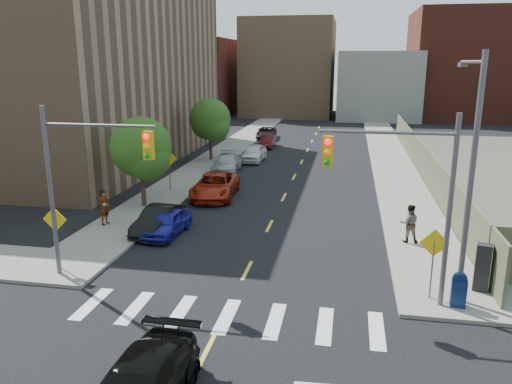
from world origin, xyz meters
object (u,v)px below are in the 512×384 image
at_px(payphone, 483,267).
at_px(pedestrian_east, 409,223).
at_px(parked_car_blue, 167,223).
at_px(parked_car_black, 158,220).
at_px(parked_car_maroon, 267,141).
at_px(parked_car_red, 215,186).
at_px(parked_car_silver, 227,163).
at_px(parked_car_white, 254,153).
at_px(parked_car_grey, 266,133).
at_px(mailbox, 459,290).
at_px(pedestrian_west, 104,207).

relative_size(payphone, pedestrian_east, 0.99).
bearing_deg(parked_car_blue, parked_car_black, 156.75).
bearing_deg(pedestrian_east, parked_car_maroon, -67.75).
relative_size(parked_car_red, parked_car_maroon, 1.42).
bearing_deg(parked_car_red, payphone, -44.48).
xyz_separation_m(parked_car_black, parked_car_silver, (0.00, 14.74, 0.04)).
bearing_deg(parked_car_silver, parked_car_red, -86.10).
xyz_separation_m(parked_car_maroon, pedestrian_east, (11.25, -26.45, 0.44)).
bearing_deg(parked_car_blue, parked_car_white, 91.86).
xyz_separation_m(parked_car_white, pedestrian_east, (11.25, -19.07, 0.34)).
height_order(parked_car_grey, pedestrian_east, pedestrian_east).
bearing_deg(parked_car_blue, mailbox, -19.54).
relative_size(parked_car_grey, pedestrian_west, 2.45).
bearing_deg(payphone, parked_car_silver, 143.09).
height_order(parked_car_maroon, pedestrian_east, pedestrian_east).
distance_m(payphone, pedestrian_west, 18.44).
distance_m(parked_car_grey, pedestrian_west, 32.77).
xyz_separation_m(parked_car_blue, parked_car_silver, (-0.58, 15.03, 0.06)).
distance_m(parked_car_black, pedestrian_east, 12.56).
bearing_deg(parked_car_silver, parked_car_black, -94.32).
xyz_separation_m(parked_car_red, parked_car_grey, (-0.89, 25.65, -0.12)).
xyz_separation_m(parked_car_silver, parked_car_grey, (0.19, 18.17, -0.06)).
relative_size(parked_car_black, parked_car_maroon, 1.04).
bearing_deg(parked_car_red, parked_car_silver, 94.37).
distance_m(parked_car_red, parked_car_white, 12.31).
bearing_deg(parked_car_black, parked_car_white, 89.82).
relative_size(parked_car_blue, parked_car_red, 0.69).
relative_size(mailbox, pedestrian_east, 0.68).
bearing_deg(payphone, parked_car_black, 178.84).
xyz_separation_m(mailbox, pedestrian_west, (-16.71, 6.26, 0.34)).
distance_m(parked_car_white, payphone, 27.48).
distance_m(parked_car_red, parked_car_maroon, 19.69).
xyz_separation_m(parked_car_black, parked_car_grey, (0.19, 32.91, -0.02)).
bearing_deg(pedestrian_west, parked_car_white, -4.59).
relative_size(parked_car_silver, parked_car_grey, 1.05).
height_order(parked_car_red, parked_car_maroon, parked_car_red).
height_order(parked_car_black, mailbox, mailbox).
bearing_deg(parked_car_white, pedestrian_east, -58.23).
bearing_deg(parked_car_maroon, parked_car_blue, -91.92).
distance_m(parked_car_white, mailbox, 28.32).
height_order(parked_car_grey, payphone, payphone).
bearing_deg(pedestrian_west, mailbox, -102.20).
height_order(parked_car_silver, parked_car_maroon, parked_car_silver).
distance_m(parked_car_white, parked_car_maroon, 7.38).
height_order(parked_car_black, parked_car_maroon, parked_car_black).
height_order(parked_car_blue, parked_car_black, parked_car_black).
xyz_separation_m(parked_car_blue, parked_car_maroon, (0.72, 27.24, -0.01)).
relative_size(parked_car_white, parked_car_maroon, 1.12).
distance_m(parked_car_red, pedestrian_west, 8.13).
relative_size(parked_car_silver, pedestrian_west, 2.57).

